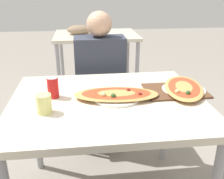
{
  "coord_description": "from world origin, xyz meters",
  "views": [
    {
      "loc": [
        -0.14,
        -1.39,
        1.4
      ],
      "look_at": [
        0.03,
        0.0,
        0.82
      ],
      "focal_mm": 42.0,
      "sensor_mm": 36.0,
      "label": 1
    }
  ],
  "objects": [
    {
      "name": "serving_tray",
      "position": [
        0.44,
        0.07,
        0.77
      ],
      "size": [
        0.37,
        0.27,
        0.01
      ],
      "color": "brown",
      "rests_on": "dining_table"
    },
    {
      "name": "pizza_second",
      "position": [
        0.49,
        0.07,
        0.78
      ],
      "size": [
        0.34,
        0.48,
        0.05
      ],
      "color": "white",
      "rests_on": "dining_table"
    },
    {
      "name": "soda_can",
      "position": [
        -0.32,
        0.07,
        0.83
      ],
      "size": [
        0.07,
        0.07,
        0.12
      ],
      "color": "red",
      "rests_on": "dining_table"
    },
    {
      "name": "chair_far_seated",
      "position": [
        0.01,
        0.79,
        0.48
      ],
      "size": [
        0.4,
        0.4,
        0.85
      ],
      "rotation": [
        0.0,
        0.0,
        3.14
      ],
      "color": "black",
      "rests_on": "ground_plane"
    },
    {
      "name": "dining_table",
      "position": [
        0.0,
        0.0,
        0.69
      ],
      "size": [
        1.14,
        0.93,
        0.76
      ],
      "color": "beige",
      "rests_on": "ground_plane"
    },
    {
      "name": "pizza_main",
      "position": [
        0.06,
        0.02,
        0.78
      ],
      "size": [
        0.52,
        0.28,
        0.05
      ],
      "color": "white",
      "rests_on": "dining_table"
    },
    {
      "name": "background_table",
      "position": [
        0.03,
        2.13,
        0.7
      ],
      "size": [
        1.1,
        0.8,
        0.88
      ],
      "color": "beige",
      "rests_on": "ground_plane"
    },
    {
      "name": "person_seated",
      "position": [
        0.01,
        0.68,
        0.7
      ],
      "size": [
        0.41,
        0.26,
        1.2
      ],
      "rotation": [
        0.0,
        0.0,
        3.14
      ],
      "color": "#2D2D38",
      "rests_on": "ground_plane"
    },
    {
      "name": "drink_glass",
      "position": [
        -0.35,
        -0.13,
        0.81
      ],
      "size": [
        0.08,
        0.08,
        0.1
      ],
      "color": "#E0DB7F",
      "rests_on": "dining_table"
    }
  ]
}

